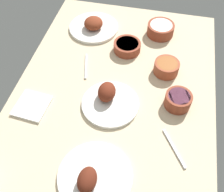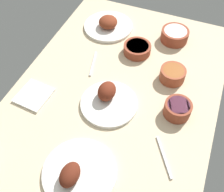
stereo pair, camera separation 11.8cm
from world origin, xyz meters
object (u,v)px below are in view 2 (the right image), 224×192
(plate_near_viewer, at_px, (108,99))
(spoon_loose, at_px, (164,157))
(bowl_pasta, at_px, (137,49))
(bowl_soup, at_px, (173,74))
(bowl_onions, at_px, (178,109))
(folded_napkin, at_px, (34,95))
(fork_loose, at_px, (93,63))
(bowl_cream, at_px, (175,35))
(plate_center_main, at_px, (108,25))
(plate_far_side, at_px, (77,173))

(plate_near_viewer, xyz_separation_m, spoon_loose, (0.16, 0.29, -0.02))
(bowl_pasta, height_order, spoon_loose, bowl_pasta)
(bowl_soup, bearing_deg, bowl_onions, 19.90)
(bowl_onions, relative_size, folded_napkin, 0.80)
(fork_loose, bearing_deg, bowl_soup, -96.66)
(bowl_pasta, bearing_deg, bowl_cream, 137.55)
(bowl_pasta, xyz_separation_m, spoon_loose, (0.51, 0.28, -0.02))
(bowl_soup, bearing_deg, bowl_pasta, -117.61)
(bowl_onions, relative_size, bowl_cream, 0.80)
(folded_napkin, relative_size, spoon_loose, 0.81)
(bowl_onions, height_order, bowl_soup, bowl_onions)
(plate_center_main, bearing_deg, bowl_onions, 49.01)
(bowl_pasta, bearing_deg, folded_napkin, -37.29)
(fork_loose, bearing_deg, spoon_loose, -141.81)
(bowl_cream, distance_m, spoon_loose, 0.69)
(bowl_soup, height_order, bowl_pasta, bowl_soup)
(plate_far_side, height_order, bowl_soup, plate_far_side)
(bowl_cream, xyz_separation_m, spoon_loose, (0.68, 0.13, -0.03))
(plate_far_side, xyz_separation_m, bowl_onions, (-0.40, 0.27, 0.02))
(plate_far_side, xyz_separation_m, fork_loose, (-0.53, -0.18, -0.01))
(plate_far_side, distance_m, folded_napkin, 0.43)
(plate_near_viewer, bearing_deg, folded_napkin, -74.04)
(bowl_pasta, bearing_deg, plate_center_main, -121.37)
(plate_near_viewer, bearing_deg, bowl_soup, 137.11)
(plate_far_side, bearing_deg, plate_near_viewer, -176.82)
(plate_center_main, relative_size, fork_loose, 1.63)
(plate_center_main, relative_size, spoon_loose, 1.53)
(spoon_loose, bearing_deg, bowl_cream, -22.01)
(bowl_cream, relative_size, fork_loose, 0.87)
(bowl_soup, distance_m, spoon_loose, 0.41)
(bowl_cream, distance_m, fork_loose, 0.46)
(plate_near_viewer, distance_m, bowl_pasta, 0.35)
(bowl_pasta, height_order, fork_loose, bowl_pasta)
(bowl_soup, bearing_deg, plate_center_main, -119.54)
(plate_far_side, bearing_deg, folded_napkin, -126.57)
(bowl_onions, distance_m, spoon_loose, 0.22)
(plate_center_main, height_order, bowl_pasta, plate_center_main)
(plate_near_viewer, height_order, bowl_soup, plate_near_viewer)
(bowl_cream, bearing_deg, bowl_soup, 11.85)
(plate_near_viewer, bearing_deg, spoon_loose, 61.23)
(plate_far_side, height_order, plate_center_main, plate_far_side)
(plate_far_side, height_order, folded_napkin, plate_far_side)
(plate_far_side, xyz_separation_m, spoon_loose, (-0.18, 0.28, -0.01))
(spoon_loose, bearing_deg, bowl_soup, -22.69)
(folded_napkin, height_order, fork_loose, folded_napkin)
(plate_far_side, xyz_separation_m, plate_center_main, (-0.82, -0.22, 0.00))
(plate_near_viewer, xyz_separation_m, fork_loose, (-0.19, -0.16, -0.02))
(bowl_pasta, xyz_separation_m, folded_napkin, (0.44, -0.34, -0.02))
(plate_far_side, distance_m, plate_center_main, 0.85)
(bowl_onions, bearing_deg, folded_napkin, -76.55)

